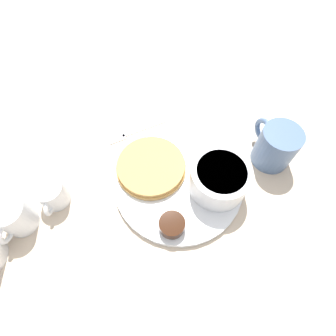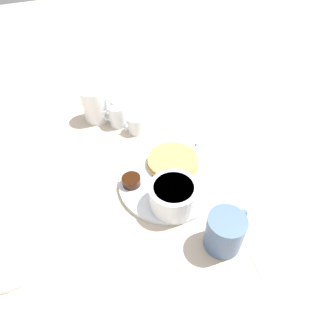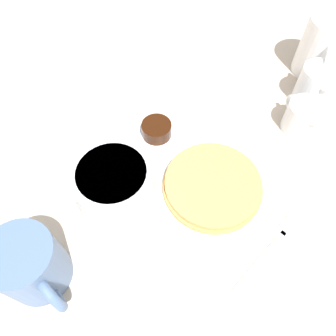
% 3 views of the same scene
% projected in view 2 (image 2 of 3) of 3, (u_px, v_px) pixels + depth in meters
% --- Properties ---
extents(ground_plane, '(4.00, 4.00, 0.00)m').
position_uv_depth(ground_plane, '(169.00, 183.00, 0.66)').
color(ground_plane, '#C6B299').
extents(plate, '(0.25, 0.25, 0.01)m').
position_uv_depth(plate, '(169.00, 181.00, 0.66)').
color(plate, white).
rests_on(plate, ground_plane).
extents(pancake_stack, '(0.14, 0.14, 0.02)m').
position_uv_depth(pancake_stack, '(173.00, 161.00, 0.69)').
color(pancake_stack, tan).
rests_on(pancake_stack, plate).
extents(bowl, '(0.11, 0.11, 0.06)m').
position_uv_depth(bowl, '(174.00, 195.00, 0.58)').
color(bowl, white).
rests_on(bowl, plate).
extents(syrup_cup, '(0.05, 0.05, 0.02)m').
position_uv_depth(syrup_cup, '(131.00, 181.00, 0.64)').
color(syrup_cup, black).
rests_on(syrup_cup, plate).
extents(butter_ramekin, '(0.04, 0.04, 0.04)m').
position_uv_depth(butter_ramekin, '(168.00, 207.00, 0.58)').
color(butter_ramekin, white).
rests_on(butter_ramekin, plate).
extents(coffee_mug, '(0.11, 0.08, 0.09)m').
position_uv_depth(coffee_mug, '(225.00, 231.00, 0.52)').
color(coffee_mug, slate).
rests_on(coffee_mug, ground_plane).
extents(creamer_pitcher_near, '(0.07, 0.05, 0.05)m').
position_uv_depth(creamer_pitcher_near, '(136.00, 124.00, 0.79)').
color(creamer_pitcher_near, white).
rests_on(creamer_pitcher_near, ground_plane).
extents(creamer_pitcher_far, '(0.08, 0.06, 0.07)m').
position_uv_depth(creamer_pitcher_far, '(118.00, 115.00, 0.81)').
color(creamer_pitcher_far, white).
rests_on(creamer_pitcher_far, ground_plane).
extents(fork, '(0.04, 0.14, 0.00)m').
position_uv_depth(fork, '(200.00, 148.00, 0.76)').
color(fork, silver).
rests_on(fork, ground_plane).
extents(napkin, '(0.16, 0.14, 0.00)m').
position_uv_depth(napkin, '(281.00, 247.00, 0.54)').
color(napkin, white).
rests_on(napkin, ground_plane).
extents(second_mug, '(0.10, 0.10, 0.10)m').
position_uv_depth(second_mug, '(97.00, 105.00, 0.82)').
color(second_mug, white).
rests_on(second_mug, ground_plane).
extents(far_plate, '(0.23, 0.23, 0.01)m').
position_uv_depth(far_plate, '(14.00, 238.00, 0.55)').
color(far_plate, white).
rests_on(far_plate, ground_plane).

